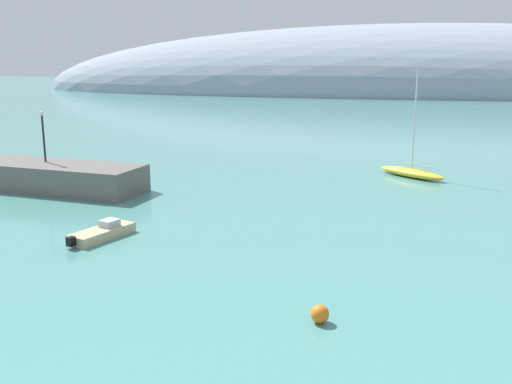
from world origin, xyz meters
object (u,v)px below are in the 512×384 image
(sailboat_yellow_mid_mooring, at_px, (411,172))
(mooring_buoy_orange, at_px, (320,314))
(motorboat_sand_foreground, at_px, (102,233))
(harbor_lamp_post, at_px, (43,131))

(sailboat_yellow_mid_mooring, bearing_deg, mooring_buoy_orange, 121.12)
(sailboat_yellow_mid_mooring, xyz_separation_m, mooring_buoy_orange, (-4.85, -31.01, -0.09))
(motorboat_sand_foreground, height_order, harbor_lamp_post, harbor_lamp_post)
(sailboat_yellow_mid_mooring, relative_size, motorboat_sand_foreground, 2.04)
(motorboat_sand_foreground, xyz_separation_m, harbor_lamp_post, (-10.69, 11.64, 4.35))
(mooring_buoy_orange, bearing_deg, motorboat_sand_foreground, 148.02)
(motorboat_sand_foreground, bearing_deg, sailboat_yellow_mid_mooring, -20.25)
(motorboat_sand_foreground, distance_m, harbor_lamp_post, 16.39)
(motorboat_sand_foreground, distance_m, mooring_buoy_orange, 16.18)
(sailboat_yellow_mid_mooring, xyz_separation_m, motorboat_sand_foreground, (-18.58, -22.44, -0.14))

